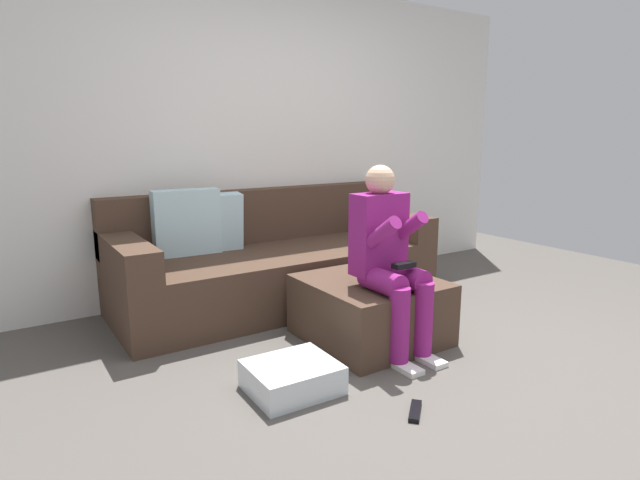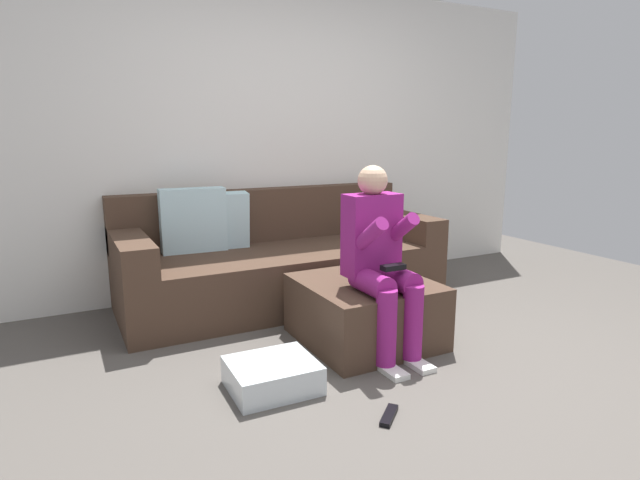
{
  "view_description": "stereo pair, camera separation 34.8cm",
  "coord_description": "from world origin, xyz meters",
  "px_view_note": "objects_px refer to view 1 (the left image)",
  "views": [
    {
      "loc": [
        -2.01,
        -1.78,
        1.3
      ],
      "look_at": [
        -0.11,
        1.15,
        0.58
      ],
      "focal_mm": 28.95,
      "sensor_mm": 36.0,
      "label": 1
    },
    {
      "loc": [
        -1.71,
        -1.95,
        1.3
      ],
      "look_at": [
        -0.11,
        1.15,
        0.58
      ],
      "focal_mm": 28.95,
      "sensor_mm": 36.0,
      "label": 2
    }
  ],
  "objects_px": {
    "person_seated": "(390,257)",
    "storage_bin": "(292,377)",
    "ottoman": "(370,309)",
    "remote_near_ottoman": "(415,411)",
    "remote_by_storage_bin": "(297,365)",
    "couch_sectional": "(272,263)"
  },
  "relations": [
    {
      "from": "remote_near_ottoman",
      "to": "remote_by_storage_bin",
      "type": "xyz_separation_m",
      "value": [
        -0.21,
        0.73,
        0.0
      ]
    },
    {
      "from": "couch_sectional",
      "to": "storage_bin",
      "type": "height_order",
      "value": "couch_sectional"
    },
    {
      "from": "couch_sectional",
      "to": "storage_bin",
      "type": "distance_m",
      "value": 1.48
    },
    {
      "from": "storage_bin",
      "to": "remote_near_ottoman",
      "type": "height_order",
      "value": "storage_bin"
    },
    {
      "from": "remote_by_storage_bin",
      "to": "couch_sectional",
      "type": "bearing_deg",
      "value": 41.67
    },
    {
      "from": "storage_bin",
      "to": "remote_near_ottoman",
      "type": "bearing_deg",
      "value": -53.69
    },
    {
      "from": "couch_sectional",
      "to": "person_seated",
      "type": "height_order",
      "value": "person_seated"
    },
    {
      "from": "person_seated",
      "to": "storage_bin",
      "type": "bearing_deg",
      "value": -170.82
    },
    {
      "from": "ottoman",
      "to": "remote_near_ottoman",
      "type": "xyz_separation_m",
      "value": [
        -0.39,
        -0.84,
        -0.19
      ]
    },
    {
      "from": "ottoman",
      "to": "remote_near_ottoman",
      "type": "distance_m",
      "value": 0.94
    },
    {
      "from": "ottoman",
      "to": "remote_near_ottoman",
      "type": "bearing_deg",
      "value": -114.94
    },
    {
      "from": "remote_near_ottoman",
      "to": "couch_sectional",
      "type": "bearing_deg",
      "value": 41.48
    },
    {
      "from": "couch_sectional",
      "to": "ottoman",
      "type": "xyz_separation_m",
      "value": [
        0.17,
        -1.01,
        -0.11
      ]
    },
    {
      "from": "ottoman",
      "to": "remote_near_ottoman",
      "type": "height_order",
      "value": "ottoman"
    },
    {
      "from": "couch_sectional",
      "to": "ottoman",
      "type": "bearing_deg",
      "value": -80.25
    },
    {
      "from": "couch_sectional",
      "to": "person_seated",
      "type": "distance_m",
      "value": 1.25
    },
    {
      "from": "couch_sectional",
      "to": "remote_near_ottoman",
      "type": "height_order",
      "value": "couch_sectional"
    },
    {
      "from": "storage_bin",
      "to": "person_seated",
      "type": "bearing_deg",
      "value": 9.18
    },
    {
      "from": "person_seated",
      "to": "remote_by_storage_bin",
      "type": "bearing_deg",
      "value": 169.92
    },
    {
      "from": "person_seated",
      "to": "couch_sectional",
      "type": "bearing_deg",
      "value": 96.87
    },
    {
      "from": "ottoman",
      "to": "remote_by_storage_bin",
      "type": "distance_m",
      "value": 0.64
    },
    {
      "from": "couch_sectional",
      "to": "remote_near_ottoman",
      "type": "relative_size",
      "value": 13.34
    }
  ]
}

